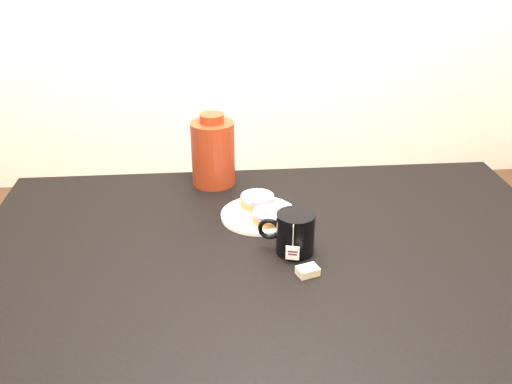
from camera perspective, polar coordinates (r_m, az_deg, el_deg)
table at (r=1.36m, az=1.94°, el=-8.70°), size 1.40×0.90×0.75m
plate at (r=1.44m, az=0.34°, el=-2.27°), size 0.19×0.19×0.01m
bagel_back at (r=1.48m, az=0.14°, el=-0.83°), size 0.10×0.10×0.03m
bagel_front at (r=1.40m, az=1.48°, el=-2.43°), size 0.12×0.12×0.03m
mug at (r=1.28m, az=3.85°, el=-4.09°), size 0.14×0.11×0.10m
teabag_pouch at (r=1.23m, az=5.19°, el=-7.87°), size 0.05×0.04×0.02m
bagel_package at (r=1.59m, az=-4.32°, el=4.01°), size 0.12×0.12×0.21m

